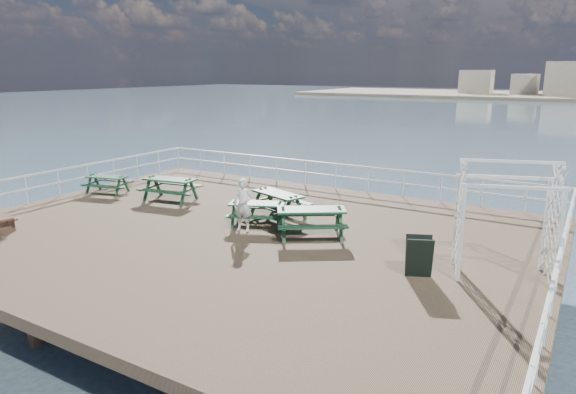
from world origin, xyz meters
The scene contains 10 objects.
ground centered at (0.00, 0.00, -0.15)m, with size 18.00×14.00×0.30m, color brown.
railing centered at (-0.07, 2.57, 0.87)m, with size 17.77×13.76×1.10m.
picnic_table_a centered at (-7.66, 1.36, 0.51)m, with size 1.92×1.69×0.79m.
picnic_table_b centered at (0.16, 2.00, 0.60)m, with size 2.33×2.09×0.94m.
picnic_table_c centered at (2.19, 0.66, 0.63)m, with size 2.59×2.48×0.99m.
picnic_table_d centered at (-4.59, 1.79, 0.62)m, with size 2.22×1.90×0.97m.
picnic_table_e centered at (0.15, 0.79, 0.55)m, with size 2.18×2.00×0.86m.
trellis_arbor centered at (7.60, 0.41, 1.27)m, with size 2.57×1.90×2.86m.
sandwich_board centered at (5.90, -0.71, 0.50)m, with size 0.76×0.68×1.03m.
person centered at (0.09, 0.10, 0.83)m, with size 0.60×0.40×1.66m, color white.
Camera 1 is at (9.19, -12.35, 4.90)m, focal length 32.00 mm.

